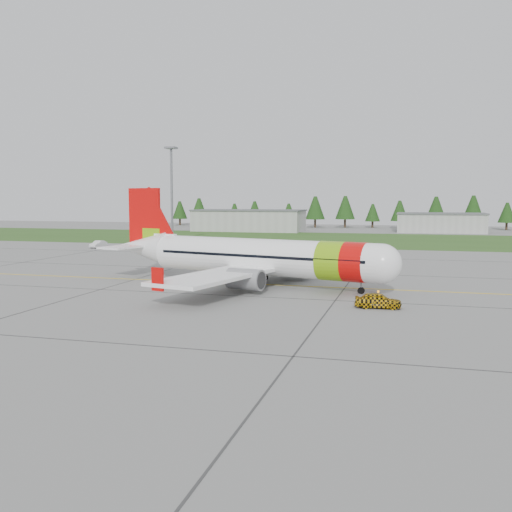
% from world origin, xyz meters
% --- Properties ---
extents(ground, '(320.00, 320.00, 0.00)m').
position_xyz_m(ground, '(0.00, 0.00, 0.00)').
color(ground, gray).
rests_on(ground, ground).
extents(aircraft, '(35.57, 33.44, 10.95)m').
position_xyz_m(aircraft, '(0.16, 7.51, 3.16)').
color(aircraft, white).
rests_on(aircraft, ground).
extents(follow_me_car, '(1.52, 1.75, 4.08)m').
position_xyz_m(follow_me_car, '(14.13, -2.76, 2.04)').
color(follow_me_car, yellow).
rests_on(follow_me_car, ground).
extents(service_van, '(1.55, 1.47, 4.31)m').
position_xyz_m(service_van, '(-42.59, 46.14, 2.15)').
color(service_van, silver).
rests_on(service_van, ground).
extents(grass_strip, '(320.00, 50.00, 0.03)m').
position_xyz_m(grass_strip, '(0.00, 82.00, 0.01)').
color(grass_strip, '#30561E').
rests_on(grass_strip, ground).
extents(taxi_guideline, '(120.00, 0.25, 0.02)m').
position_xyz_m(taxi_guideline, '(0.00, 8.00, 0.01)').
color(taxi_guideline, gold).
rests_on(taxi_guideline, ground).
extents(hangar_west, '(32.00, 14.00, 6.00)m').
position_xyz_m(hangar_west, '(-30.00, 110.00, 3.00)').
color(hangar_west, '#A8A8A3').
rests_on(hangar_west, ground).
extents(hangar_east, '(24.00, 12.00, 5.20)m').
position_xyz_m(hangar_east, '(25.00, 118.00, 2.60)').
color(hangar_east, '#A8A8A3').
rests_on(hangar_east, ground).
extents(floodlight_mast, '(0.50, 0.50, 20.00)m').
position_xyz_m(floodlight_mast, '(-32.00, 58.00, 10.00)').
color(floodlight_mast, slate).
rests_on(floodlight_mast, ground).
extents(treeline, '(160.00, 8.00, 10.00)m').
position_xyz_m(treeline, '(0.00, 138.00, 5.00)').
color(treeline, '#1C3F14').
rests_on(treeline, ground).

